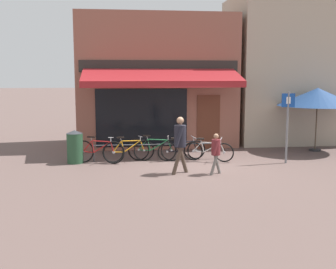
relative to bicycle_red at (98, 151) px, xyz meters
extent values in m
plane|color=brown|center=(3.07, -0.94, -0.39)|extent=(160.00, 160.00, 0.00)
cube|color=#8E5647|center=(2.25, 3.70, 2.23)|extent=(6.31, 3.00, 5.23)
cube|color=black|center=(1.56, 2.18, 0.86)|extent=(3.47, 0.04, 2.20)
cube|color=#5B2D1E|center=(4.14, 2.18, 0.66)|extent=(0.90, 0.04, 2.10)
cube|color=#282623|center=(2.25, 2.18, 2.80)|extent=(5.99, 0.06, 0.44)
cube|color=maroon|center=(2.25, 1.33, 2.47)|extent=(5.68, 1.75, 0.50)
cube|color=maroon|center=(2.25, 0.46, 2.15)|extent=(5.68, 0.03, 0.20)
cube|color=tan|center=(9.21, 4.20, 2.70)|extent=(7.21, 4.00, 6.18)
cylinder|color=#47494F|center=(1.93, 0.19, 0.16)|extent=(4.27, 0.04, 0.04)
cylinder|color=#47494F|center=(-0.16, 0.19, -0.12)|extent=(0.04, 0.04, 0.55)
cylinder|color=#47494F|center=(4.01, 0.19, -0.12)|extent=(0.04, 0.04, 0.55)
torus|color=black|center=(0.51, -0.16, -0.03)|extent=(0.75, 0.37, 0.74)
cylinder|color=#9E9EA3|center=(0.51, -0.16, -0.03)|extent=(0.09, 0.09, 0.08)
torus|color=black|center=(-0.50, 0.15, -0.03)|extent=(0.75, 0.37, 0.74)
cylinder|color=#9E9EA3|center=(-0.50, 0.15, -0.03)|extent=(0.09, 0.09, 0.08)
cylinder|color=#B21E1E|center=(0.13, -0.02, 0.14)|extent=(0.58, 0.15, 0.39)
cylinder|color=#B21E1E|center=(0.10, 0.02, 0.33)|extent=(0.63, 0.23, 0.05)
cylinder|color=#B21E1E|center=(-0.18, 0.08, 0.15)|extent=(0.10, 0.13, 0.39)
cylinder|color=#B21E1E|center=(-0.32, 0.09, -0.04)|extent=(0.36, 0.14, 0.05)
cylinder|color=#B21E1E|center=(-0.35, 0.13, 0.15)|extent=(0.32, 0.07, 0.38)
cylinder|color=#B21E1E|center=(0.46, -0.12, 0.15)|extent=(0.14, 0.13, 0.36)
cylinder|color=#9E9EA3|center=(-0.22, 0.13, 0.38)|extent=(0.06, 0.06, 0.11)
cube|color=black|center=(-0.23, 0.14, 0.45)|extent=(0.26, 0.17, 0.06)
cylinder|color=#9E9EA3|center=(0.41, -0.07, 0.39)|extent=(0.04, 0.05, 0.14)
cylinder|color=#9E9EA3|center=(0.42, -0.06, 0.46)|extent=(0.18, 0.50, 0.10)
torus|color=black|center=(1.51, 0.20, -0.04)|extent=(0.72, 0.24, 0.71)
cylinder|color=#9E9EA3|center=(1.51, 0.20, -0.04)|extent=(0.08, 0.08, 0.07)
torus|color=black|center=(0.48, 0.00, -0.04)|extent=(0.72, 0.24, 0.71)
cylinder|color=#9E9EA3|center=(0.48, 0.00, -0.04)|extent=(0.08, 0.08, 0.07)
cylinder|color=orange|center=(1.12, 0.13, 0.12)|extent=(0.58, 0.17, 0.38)
cylinder|color=orange|center=(1.08, 0.14, 0.30)|extent=(0.64, 0.16, 0.05)
cylinder|color=orange|center=(0.80, 0.07, 0.13)|extent=(0.12, 0.05, 0.38)
cylinder|color=orange|center=(0.66, 0.03, -0.05)|extent=(0.37, 0.10, 0.05)
cylinder|color=orange|center=(0.62, 0.04, 0.14)|extent=(0.31, 0.12, 0.37)
cylinder|color=orange|center=(1.45, 0.20, 0.13)|extent=(0.15, 0.04, 0.34)
cylinder|color=#9E9EA3|center=(0.74, 0.08, 0.36)|extent=(0.06, 0.03, 0.11)
cube|color=black|center=(0.73, 0.08, 0.43)|extent=(0.26, 0.15, 0.06)
cylinder|color=#9E9EA3|center=(1.39, 0.21, 0.37)|extent=(0.03, 0.04, 0.14)
cylinder|color=#9E9EA3|center=(1.39, 0.21, 0.44)|extent=(0.12, 0.52, 0.07)
torus|color=black|center=(2.43, 0.06, -0.03)|extent=(0.74, 0.27, 0.73)
cylinder|color=#9E9EA3|center=(2.43, 0.06, -0.03)|extent=(0.08, 0.08, 0.08)
torus|color=black|center=(1.33, 0.28, -0.03)|extent=(0.74, 0.27, 0.73)
cylinder|color=#9E9EA3|center=(1.33, 0.28, -0.03)|extent=(0.08, 0.08, 0.08)
cylinder|color=#23703D|center=(2.02, 0.16, 0.13)|extent=(0.62, 0.12, 0.39)
cylinder|color=#23703D|center=(1.98, 0.19, 0.32)|extent=(0.68, 0.17, 0.05)
cylinder|color=#23703D|center=(1.68, 0.23, 0.14)|extent=(0.12, 0.11, 0.38)
cylinder|color=#23703D|center=(1.53, 0.24, -0.04)|extent=(0.39, 0.11, 0.05)
cylinder|color=#23703D|center=(1.49, 0.27, 0.15)|extent=(0.34, 0.06, 0.38)
cylinder|color=#23703D|center=(2.37, 0.09, 0.14)|extent=(0.16, 0.11, 0.35)
cylinder|color=#9E9EA3|center=(1.63, 0.27, 0.38)|extent=(0.06, 0.05, 0.11)
cube|color=black|center=(1.62, 0.28, 0.45)|extent=(0.26, 0.15, 0.06)
cylinder|color=#9E9EA3|center=(2.32, 0.13, 0.38)|extent=(0.03, 0.05, 0.14)
cylinder|color=#9E9EA3|center=(2.32, 0.14, 0.45)|extent=(0.13, 0.51, 0.08)
torus|color=black|center=(3.30, 0.22, -0.06)|extent=(0.67, 0.22, 0.66)
cylinder|color=#9E9EA3|center=(3.30, 0.22, -0.06)|extent=(0.08, 0.08, 0.07)
torus|color=black|center=(2.27, 0.01, -0.06)|extent=(0.67, 0.22, 0.66)
cylinder|color=#9E9EA3|center=(2.27, 0.01, -0.06)|extent=(0.08, 0.08, 0.07)
cylinder|color=black|center=(2.91, 0.13, 0.08)|extent=(0.58, 0.13, 0.35)
cylinder|color=black|center=(2.88, 0.11, 0.25)|extent=(0.64, 0.16, 0.05)
cylinder|color=black|center=(2.60, 0.07, 0.09)|extent=(0.12, 0.08, 0.35)
cylinder|color=black|center=(2.45, 0.05, -0.07)|extent=(0.37, 0.11, 0.05)
cylinder|color=black|center=(2.42, 0.03, 0.10)|extent=(0.32, 0.07, 0.35)
cylinder|color=black|center=(3.25, 0.20, 0.09)|extent=(0.15, 0.09, 0.32)
cylinder|color=#9E9EA3|center=(2.55, 0.04, 0.31)|extent=(0.06, 0.04, 0.11)
cube|color=black|center=(2.53, 0.03, 0.38)|extent=(0.26, 0.15, 0.06)
cylinder|color=#9E9EA3|center=(3.20, 0.17, 0.32)|extent=(0.03, 0.04, 0.14)
cylinder|color=#9E9EA3|center=(3.20, 0.17, 0.39)|extent=(0.13, 0.51, 0.06)
torus|color=black|center=(4.13, -0.36, -0.07)|extent=(0.65, 0.35, 0.66)
cylinder|color=#9E9EA3|center=(4.13, -0.36, -0.07)|extent=(0.09, 0.09, 0.08)
torus|color=black|center=(3.16, 0.03, -0.07)|extent=(0.65, 0.35, 0.66)
cylinder|color=#9E9EA3|center=(3.16, 0.03, -0.07)|extent=(0.09, 0.09, 0.08)
cylinder|color=#BCB7B2|center=(3.76, -0.23, 0.08)|extent=(0.54, 0.28, 0.35)
cylinder|color=#BCB7B2|center=(3.72, -0.23, 0.24)|extent=(0.61, 0.27, 0.05)
cylinder|color=#BCB7B2|center=(3.46, -0.11, 0.08)|extent=(0.12, 0.04, 0.34)
cylinder|color=#BCB7B2|center=(3.33, -0.04, -0.07)|extent=(0.35, 0.17, 0.05)
cylinder|color=#BCB7B2|center=(3.29, -0.04, 0.09)|extent=(0.29, 0.18, 0.34)
cylinder|color=#BCB7B2|center=(4.07, -0.36, 0.08)|extent=(0.15, 0.05, 0.32)
cylinder|color=#9E9EA3|center=(3.40, -0.11, 0.30)|extent=(0.06, 0.03, 0.11)
cube|color=black|center=(3.39, -0.11, 0.37)|extent=(0.26, 0.19, 0.06)
cylinder|color=#9E9EA3|center=(4.01, -0.36, 0.31)|extent=(0.04, 0.05, 0.14)
cylinder|color=#9E9EA3|center=(4.01, -0.36, 0.38)|extent=(0.22, 0.49, 0.08)
cylinder|color=#47382D|center=(2.54, -1.66, 0.01)|extent=(0.35, 0.16, 0.83)
cylinder|color=#47382D|center=(2.34, -1.89, 0.01)|extent=(0.35, 0.16, 0.83)
cylinder|color=black|center=(2.44, -1.78, 0.72)|extent=(0.40, 0.40, 0.63)
sphere|color=#A87A5B|center=(2.44, -1.78, 1.17)|extent=(0.21, 0.21, 0.21)
cylinder|color=black|center=(2.38, -1.99, 0.72)|extent=(0.29, 0.20, 0.56)
cylinder|color=black|center=(2.46, -1.56, 0.87)|extent=(0.21, 0.21, 0.28)
cylinder|color=#A87A5B|center=(2.49, -1.57, 0.95)|extent=(0.13, 0.19, 0.43)
cube|color=black|center=(2.48, -1.61, 1.15)|extent=(0.03, 0.07, 0.14)
cylinder|color=slate|center=(3.53, -1.91, -0.11)|extent=(0.26, 0.13, 0.60)
cylinder|color=slate|center=(3.39, -2.08, -0.11)|extent=(0.26, 0.13, 0.60)
cylinder|color=maroon|center=(3.46, -2.00, 0.41)|extent=(0.31, 0.31, 0.45)
sphere|color=#A87A5B|center=(3.46, -2.00, 0.73)|extent=(0.15, 0.15, 0.15)
cylinder|color=maroon|center=(3.42, -2.16, 0.41)|extent=(0.21, 0.15, 0.40)
cylinder|color=maroon|center=(3.50, -1.84, 0.41)|extent=(0.21, 0.15, 0.40)
cylinder|color=#23472D|center=(-0.76, 0.09, 0.10)|extent=(0.52, 0.52, 0.98)
cone|color=#33353A|center=(-0.76, 0.09, 0.64)|extent=(0.53, 0.53, 0.10)
cylinder|color=slate|center=(6.11, -0.74, 0.78)|extent=(0.07, 0.07, 2.34)
cube|color=#14429E|center=(6.11, -0.75, 1.67)|extent=(0.44, 0.02, 0.44)
cube|color=white|center=(6.11, -0.76, 1.67)|extent=(0.14, 0.01, 0.22)
cylinder|color=#4C3D2D|center=(8.11, 1.30, 0.78)|extent=(0.05, 0.05, 2.34)
cone|color=navy|center=(8.11, 1.30, 1.66)|extent=(2.97, 2.97, 0.67)
cylinder|color=#262628|center=(8.11, 1.30, -0.36)|extent=(0.44, 0.44, 0.06)
camera|label=1|loc=(0.66, -13.73, 2.50)|focal=45.00mm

